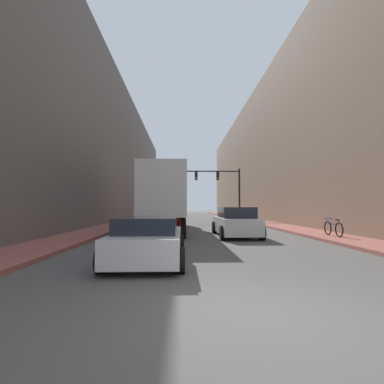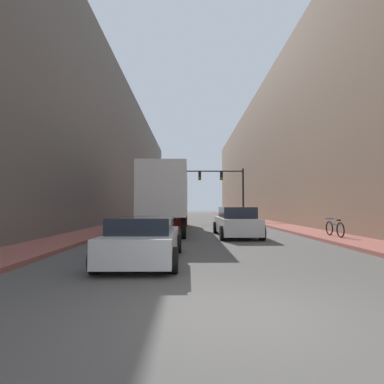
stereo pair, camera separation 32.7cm
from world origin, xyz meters
TOP-DOWN VIEW (x-y plane):
  - ground_plane at (0.00, 0.00)m, footprint 200.00×200.00m
  - sidewalk_right at (6.45, 30.00)m, footprint 2.31×80.00m
  - sidewalk_left at (-6.45, 30.00)m, footprint 2.31×80.00m
  - building_right at (10.60, 30.00)m, footprint 6.00×80.00m
  - building_left at (-10.60, 30.00)m, footprint 6.00×80.00m
  - semi_truck at (-2.12, 15.55)m, footprint 2.43×12.45m
  - sedan_car at (-2.13, 4.45)m, footprint 2.12×4.51m
  - suv_car at (1.75, 11.62)m, footprint 2.13×5.00m
  - traffic_signal_gantry at (3.32, 27.90)m, footprint 7.19×0.35m
  - parked_bicycle at (6.34, 10.11)m, footprint 0.44×1.82m

SIDE VIEW (x-z plane):
  - ground_plane at x=0.00m, z-range 0.00..0.00m
  - sidewalk_right at x=6.45m, z-range 0.00..0.15m
  - sidewalk_left at x=-6.45m, z-range 0.00..0.15m
  - parked_bicycle at x=6.34m, z-range 0.10..0.96m
  - sedan_car at x=-2.13m, z-range -0.02..1.30m
  - suv_car at x=1.75m, z-range -0.03..1.54m
  - semi_truck at x=-2.12m, z-range 0.26..4.10m
  - traffic_signal_gantry at x=3.32m, z-range 1.16..6.89m
  - building_left at x=-10.60m, z-range 0.00..15.44m
  - building_right at x=10.60m, z-range 0.00..15.73m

